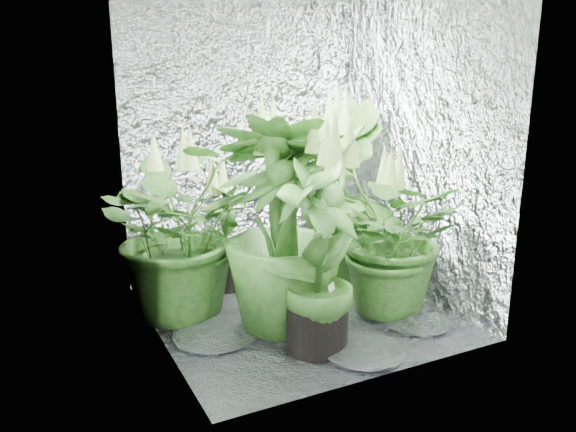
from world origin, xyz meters
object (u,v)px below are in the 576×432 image
at_px(plant_a, 180,230).
at_px(plant_b, 226,229).
at_px(plant_d, 282,226).
at_px(plant_f, 318,245).
at_px(plant_c, 337,193).
at_px(circulation_fan, 360,258).
at_px(plant_e, 391,236).

xyz_separation_m(plant_a, plant_b, (0.38, 0.32, -0.13)).
height_order(plant_b, plant_d, plant_d).
distance_m(plant_b, plant_f, 1.00).
xyz_separation_m(plant_a, plant_f, (0.49, -0.66, 0.03)).
bearing_deg(plant_f, plant_b, 96.44).
distance_m(plant_a, plant_b, 0.51).
xyz_separation_m(plant_c, circulation_fan, (0.11, -0.13, -0.43)).
bearing_deg(plant_f, plant_e, 17.29).
xyz_separation_m(plant_a, plant_d, (0.44, -0.39, 0.06)).
relative_size(plant_d, circulation_fan, 3.23).
distance_m(plant_c, plant_d, 0.84).
distance_m(plant_e, circulation_fan, 0.61).
bearing_deg(plant_b, plant_e, -49.94).
bearing_deg(plant_b, plant_f, -83.56).
bearing_deg(plant_f, circulation_fan, 43.82).
relative_size(plant_a, circulation_fan, 2.81).
bearing_deg(plant_a, plant_f, -53.41).
distance_m(plant_c, circulation_fan, 0.46).
height_order(plant_a, plant_f, plant_f).
height_order(plant_a, plant_b, plant_a).
xyz_separation_m(plant_c, plant_e, (-0.03, -0.63, -0.12)).
bearing_deg(plant_c, plant_e, -92.64).
xyz_separation_m(plant_c, plant_f, (-0.60, -0.81, -0.04)).
distance_m(plant_a, plant_f, 0.83).
distance_m(plant_d, circulation_fan, 0.96).
height_order(plant_b, plant_c, plant_c).
bearing_deg(plant_f, plant_c, 53.51).
relative_size(plant_b, plant_d, 0.70).
xyz_separation_m(plant_e, plant_f, (-0.57, -0.18, 0.08)).
height_order(plant_d, plant_f, plant_d).
bearing_deg(plant_a, plant_c, 7.52).
bearing_deg(plant_c, plant_a, -172.48).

